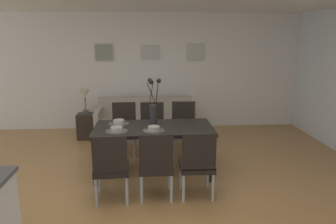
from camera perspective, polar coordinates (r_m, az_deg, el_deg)
The scene contains 22 objects.
ground_plane at distance 4.57m, azimuth -4.78°, elevation -13.81°, with size 9.00×9.00×0.00m, color #A87A47.
back_wall_panel at distance 7.36m, azimuth -4.66°, elevation 7.19°, with size 9.00×0.10×2.60m, color silver.
dining_table at distance 4.89m, azimuth -2.60°, elevation -3.52°, with size 1.80×0.91×0.74m.
dining_chair_near_left at distance 4.13m, azimuth -10.15°, elevation -9.20°, with size 0.46×0.46×0.92m.
dining_chair_near_right at distance 5.80m, azimuth -7.86°, elevation -2.48°, with size 0.44×0.44×0.92m.
dining_chair_far_left at distance 4.13m, azimuth -2.16°, elevation -8.96°, with size 0.44×0.44×0.92m.
dining_chair_far_right at distance 5.75m, azimuth -2.85°, elevation -2.51°, with size 0.46×0.46×0.92m.
dining_chair_mid_left at distance 4.18m, azimuth 5.28°, elevation -8.76°, with size 0.44×0.44×0.92m.
dining_chair_mid_right at distance 5.82m, azimuth 2.81°, elevation -2.32°, with size 0.47×0.47×0.92m.
centerpiece_vase at distance 4.80m, azimuth -2.63°, elevation 0.60°, with size 0.21×0.23×0.73m.
placemat_near_left at distance 4.69m, azimuth -9.16°, elevation -3.40°, with size 0.32×0.32×0.01m, color #4C4742.
bowl_near_left at distance 4.68m, azimuth -9.18°, elevation -2.96°, with size 0.17×0.17×0.07m.
placemat_near_right at distance 5.08m, azimuth -8.76°, elevation -2.07°, with size 0.32×0.32×0.01m, color #4C4742.
bowl_near_right at distance 5.07m, azimuth -8.78°, elevation -1.67°, with size 0.17×0.17×0.07m.
placemat_far_left at distance 4.67m, azimuth -2.54°, elevation -3.30°, with size 0.32×0.32×0.01m, color #4C4742.
bowl_far_left at distance 4.66m, azimuth -2.55°, elevation -2.87°, with size 0.17×0.17×0.07m.
sofa at distance 6.81m, azimuth -4.04°, elevation -2.06°, with size 2.03×0.84×0.80m.
side_table at distance 6.89m, azimuth -14.32°, elevation -2.42°, with size 0.36×0.36×0.52m, color black.
table_lamp at distance 6.75m, azimuth -14.63°, elevation 2.76°, with size 0.22×0.22×0.51m.
framed_picture_left at distance 7.31m, azimuth -11.39°, elevation 10.37°, with size 0.41×0.03×0.39m.
framed_picture_center at distance 7.25m, azimuth -3.20°, elevation 10.59°, with size 0.43×0.03×0.33m.
framed_picture_right at distance 7.34m, azimuth 4.96°, elevation 10.59°, with size 0.41×0.03×0.39m.
Camera 1 is at (0.09, -4.07, 2.08)m, focal length 34.13 mm.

